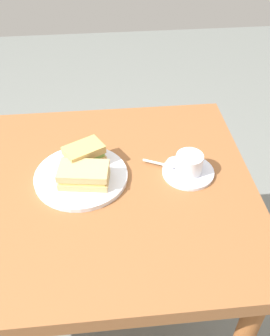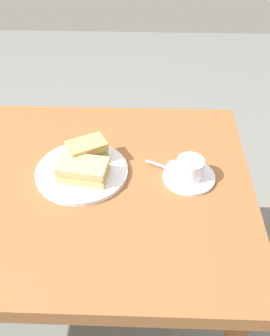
{
  "view_description": "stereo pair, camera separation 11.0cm",
  "coord_description": "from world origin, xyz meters",
  "px_view_note": "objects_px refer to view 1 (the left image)",
  "views": [
    {
      "loc": [
        0.24,
        -0.78,
        1.53
      ],
      "look_at": [
        0.32,
        0.03,
        0.8
      ],
      "focal_mm": 40.99,
      "sensor_mm": 36.0,
      "label": 1
    },
    {
      "loc": [
        0.35,
        -0.79,
        1.53
      ],
      "look_at": [
        0.32,
        0.03,
        0.8
      ],
      "focal_mm": 40.99,
      "sensor_mm": 36.0,
      "label": 2
    }
  ],
  "objects_px": {
    "sandwich_front": "(84,175)",
    "spoon": "(164,164)",
    "coffee_cup": "(189,163)",
    "sandwich_back": "(84,155)",
    "dining_table": "(28,212)",
    "coffee_saucer": "(188,172)",
    "sandwich_plate": "(81,176)"
  },
  "relations": [
    {
      "from": "sandwich_front",
      "to": "spoon",
      "type": "xyz_separation_m",
      "value": [
        0.23,
        0.05,
        -0.03
      ]
    },
    {
      "from": "dining_table",
      "to": "sandwich_plate",
      "type": "bearing_deg",
      "value": 13.68
    },
    {
      "from": "sandwich_plate",
      "to": "sandwich_front",
      "type": "height_order",
      "value": "sandwich_front"
    },
    {
      "from": "coffee_saucer",
      "to": "coffee_cup",
      "type": "bearing_deg",
      "value": 168.81
    },
    {
      "from": "dining_table",
      "to": "coffee_saucer",
      "type": "xyz_separation_m",
      "value": [
        0.48,
        0.03,
        0.09
      ]
    },
    {
      "from": "sandwich_front",
      "to": "coffee_saucer",
      "type": "height_order",
      "value": "sandwich_front"
    },
    {
      "from": "dining_table",
      "to": "sandwich_front",
      "type": "bearing_deg",
      "value": 2.96
    },
    {
      "from": "sandwich_back",
      "to": "dining_table",
      "type": "bearing_deg",
      "value": -153.09
    },
    {
      "from": "sandwich_back",
      "to": "coffee_saucer",
      "type": "xyz_separation_m",
      "value": [
        0.3,
        -0.06,
        -0.04
      ]
    },
    {
      "from": "sandwich_front",
      "to": "spoon",
      "type": "relative_size",
      "value": 1.59
    },
    {
      "from": "sandwich_back",
      "to": "coffee_saucer",
      "type": "distance_m",
      "value": 0.31
    },
    {
      "from": "sandwich_front",
      "to": "coffee_saucer",
      "type": "relative_size",
      "value": 0.98
    },
    {
      "from": "sandwich_plate",
      "to": "sandwich_front",
      "type": "xyz_separation_m",
      "value": [
        0.01,
        -0.03,
        0.03
      ]
    },
    {
      "from": "coffee_saucer",
      "to": "spoon",
      "type": "bearing_deg",
      "value": 154.5
    },
    {
      "from": "sandwich_front",
      "to": "coffee_cup",
      "type": "height_order",
      "value": "coffee_cup"
    },
    {
      "from": "sandwich_plate",
      "to": "sandwich_front",
      "type": "distance_m",
      "value": 0.05
    },
    {
      "from": "dining_table",
      "to": "sandwich_front",
      "type": "relative_size",
      "value": 8.85
    },
    {
      "from": "sandwich_front",
      "to": "coffee_cup",
      "type": "distance_m",
      "value": 0.3
    },
    {
      "from": "sandwich_front",
      "to": "sandwich_back",
      "type": "distance_m",
      "value": 0.08
    },
    {
      "from": "coffee_saucer",
      "to": "spoon",
      "type": "xyz_separation_m",
      "value": [
        -0.07,
        0.03,
        0.01
      ]
    },
    {
      "from": "sandwich_back",
      "to": "spoon",
      "type": "relative_size",
      "value": 1.39
    },
    {
      "from": "sandwich_plate",
      "to": "coffee_saucer",
      "type": "xyz_separation_m",
      "value": [
        0.31,
        -0.01,
        -0.0
      ]
    },
    {
      "from": "sandwich_plate",
      "to": "sandwich_back",
      "type": "xyz_separation_m",
      "value": [
        0.01,
        0.05,
        0.04
      ]
    },
    {
      "from": "sandwich_back",
      "to": "coffee_cup",
      "type": "relative_size",
      "value": 1.25
    },
    {
      "from": "coffee_cup",
      "to": "sandwich_back",
      "type": "bearing_deg",
      "value": 168.7
    },
    {
      "from": "dining_table",
      "to": "sandwich_plate",
      "type": "distance_m",
      "value": 0.19
    },
    {
      "from": "sandwich_front",
      "to": "coffee_cup",
      "type": "xyz_separation_m",
      "value": [
        0.3,
        0.02,
        0.0
      ]
    },
    {
      "from": "sandwich_plate",
      "to": "spoon",
      "type": "bearing_deg",
      "value": 5.05
    },
    {
      "from": "sandwich_front",
      "to": "coffee_cup",
      "type": "relative_size",
      "value": 1.43
    },
    {
      "from": "dining_table",
      "to": "sandwich_plate",
      "type": "xyz_separation_m",
      "value": [
        0.16,
        0.04,
        0.09
      ]
    },
    {
      "from": "sandwich_back",
      "to": "sandwich_front",
      "type": "bearing_deg",
      "value": -91.21
    },
    {
      "from": "sandwich_plate",
      "to": "coffee_saucer",
      "type": "bearing_deg",
      "value": -1.88
    }
  ]
}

